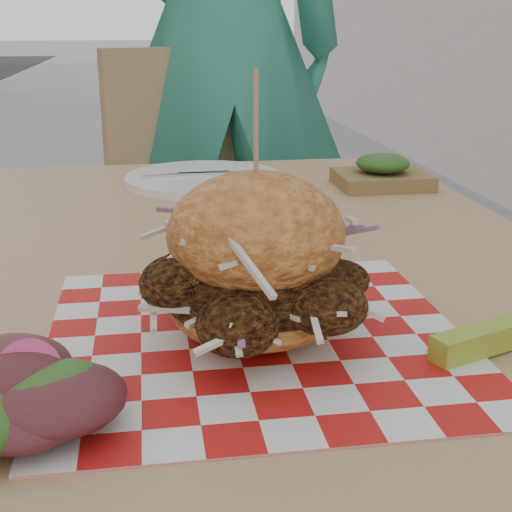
# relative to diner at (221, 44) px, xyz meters

# --- Properties ---
(diner) EXTENTS (0.70, 0.46, 1.91)m
(diner) POSITION_rel_diner_xyz_m (0.00, 0.00, 0.00)
(diner) COLOR teal
(diner) RESTS_ON ground
(patio_table) EXTENTS (0.80, 1.20, 0.75)m
(patio_table) POSITION_rel_diner_xyz_m (-0.12, -1.19, -0.28)
(patio_table) COLOR tan
(patio_table) RESTS_ON ground
(patio_chair) EXTENTS (0.54, 0.55, 0.95)m
(patio_chair) POSITION_rel_diner_xyz_m (-0.15, -0.14, -0.40)
(patio_chair) COLOR tan
(patio_chair) RESTS_ON ground
(paper_liner) EXTENTS (0.36, 0.36, 0.00)m
(paper_liner) POSITION_rel_diner_xyz_m (-0.13, -1.41, -0.20)
(paper_liner) COLOR red
(paper_liner) RESTS_ON patio_table
(sandwich) EXTENTS (0.20, 0.20, 0.23)m
(sandwich) POSITION_rel_diner_xyz_m (-0.13, -1.41, -0.14)
(sandwich) COLOR #D8863C
(sandwich) RESTS_ON paper_liner
(pickle_spear) EXTENTS (0.10, 0.05, 0.02)m
(pickle_spear) POSITION_rel_diner_xyz_m (0.05, -1.47, -0.19)
(pickle_spear) COLOR #A0AB31
(pickle_spear) RESTS_ON paper_liner
(side_salad) EXTENTS (0.14, 0.14, 0.05)m
(side_salad) POSITION_rel_diner_xyz_m (-0.32, -1.53, -0.19)
(side_salad) COLOR #3F1419
(side_salad) RESTS_ON patio_table
(place_setting) EXTENTS (0.27, 0.27, 0.02)m
(place_setting) POSITION_rel_diner_xyz_m (-0.12, -0.78, -0.20)
(place_setting) COLOR white
(place_setting) RESTS_ON patio_table
(kraft_tray) EXTENTS (0.15, 0.12, 0.06)m
(kraft_tray) POSITION_rel_diner_xyz_m (0.17, -0.85, -0.18)
(kraft_tray) COLOR brown
(kraft_tray) RESTS_ON patio_table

